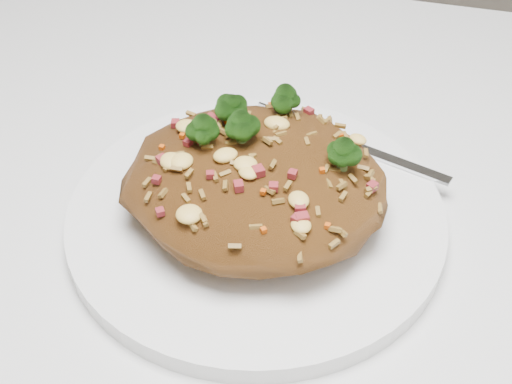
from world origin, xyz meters
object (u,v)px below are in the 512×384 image
fried_rice (256,172)px  dining_table (116,333)px  fork (356,147)px  plate (256,216)px

fried_rice → dining_table: bearing=-151.8°
dining_table → fork: size_ratio=7.54×
plate → fried_rice: fried_rice is taller
dining_table → plate: plate is taller
plate → fork: (0.05, 0.08, 0.01)m
fork → dining_table: bearing=-121.3°
dining_table → plate: 0.14m
dining_table → fork: (0.15, 0.13, 0.11)m
fried_rice → fork: size_ratio=1.08×
plate → fried_rice: (-0.00, 0.00, 0.04)m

